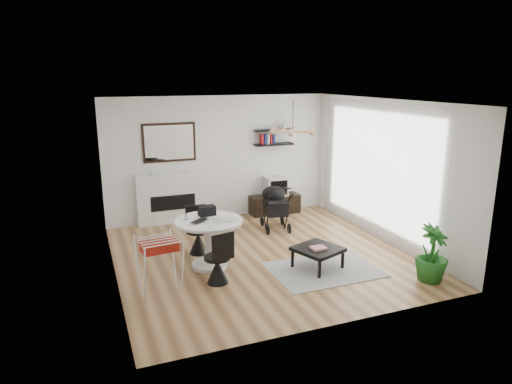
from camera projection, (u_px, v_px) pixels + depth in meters
name	position (u px, v px, depth m)	size (l,w,h in m)	color
floor	(262.00, 255.00, 8.11)	(5.00, 5.00, 0.00)	brown
ceiling	(263.00, 101.00, 7.44)	(5.00, 5.00, 0.00)	white
wall_back	(220.00, 158.00, 10.03)	(5.00, 5.00, 0.00)	white
wall_left	(110.00, 195.00, 6.90)	(5.00, 5.00, 0.00)	white
wall_right	(384.00, 171.00, 8.66)	(5.00, 5.00, 0.00)	white
sheer_curtain	(373.00, 169.00, 8.81)	(0.04, 3.60, 2.60)	white
fireplace	(172.00, 192.00, 9.74)	(1.50, 0.17, 2.16)	white
shelf_lower	(274.00, 144.00, 10.29)	(0.90, 0.25, 0.04)	black
shelf_upper	(274.00, 130.00, 10.21)	(0.90, 0.25, 0.04)	black
pendant_lamp	(293.00, 131.00, 8.10)	(0.90, 0.90, 0.10)	tan
tv_console	(275.00, 204.00, 10.56)	(1.16, 0.40, 0.43)	black
crt_tv	(275.00, 186.00, 10.46)	(0.49, 0.43, 0.43)	#BDBDBF
dining_table	(209.00, 236.00, 7.51)	(1.12, 1.12, 0.82)	white
laptop	(202.00, 221.00, 7.33)	(0.33, 0.22, 0.03)	black
black_bag	(207.00, 211.00, 7.67)	(0.28, 0.17, 0.17)	black
newspaper	(224.00, 220.00, 7.44)	(0.37, 0.30, 0.01)	beige
drinking_glass	(186.00, 217.00, 7.45)	(0.06, 0.06, 0.10)	white
chair_far	(198.00, 239.00, 8.17)	(0.41, 0.42, 0.85)	black
chair_near	(218.00, 267.00, 6.97)	(0.43, 0.44, 0.86)	black
drying_rack	(160.00, 266.00, 6.54)	(0.63, 0.60, 0.87)	white
stroller	(275.00, 209.00, 9.46)	(0.62, 0.86, 0.99)	black
rug	(324.00, 270.00, 7.51)	(1.74, 1.26, 0.01)	#9D9D9D
coffee_table	(318.00, 250.00, 7.51)	(0.88, 0.88, 0.35)	black
magazines	(318.00, 248.00, 7.43)	(0.25, 0.20, 0.04)	#E33844
potted_plant	(432.00, 254.00, 7.02)	(0.50, 0.50, 0.89)	#1D5F1B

